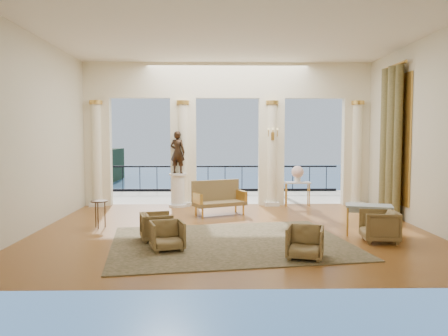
{
  "coord_description": "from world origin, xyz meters",
  "views": [
    {
      "loc": [
        -0.38,
        -10.06,
        2.16
      ],
      "look_at": [
        -0.17,
        0.6,
        1.41
      ],
      "focal_mm": 35.0,
      "sensor_mm": 36.0,
      "label": 1
    }
  ],
  "objects_px": {
    "armchair_b": "(305,241)",
    "game_table": "(369,208)",
    "armchair_a": "(167,234)",
    "armchair_d": "(157,225)",
    "settee": "(218,198)",
    "statue": "(178,152)",
    "armchair_c": "(379,224)",
    "pedestal": "(178,191)",
    "console_table": "(297,186)",
    "side_table": "(99,205)"
  },
  "relations": [
    {
      "from": "armchair_a",
      "to": "side_table",
      "type": "bearing_deg",
      "value": 114.2
    },
    {
      "from": "armchair_c",
      "to": "pedestal",
      "type": "relative_size",
      "value": 0.69
    },
    {
      "from": "armchair_b",
      "to": "game_table",
      "type": "distance_m",
      "value": 2.6
    },
    {
      "from": "armchair_a",
      "to": "armchair_d",
      "type": "xyz_separation_m",
      "value": [
        -0.31,
        0.79,
        0.01
      ]
    },
    {
      "from": "armchair_c",
      "to": "console_table",
      "type": "distance_m",
      "value": 4.83
    },
    {
      "from": "armchair_c",
      "to": "pedestal",
      "type": "bearing_deg",
      "value": -128.9
    },
    {
      "from": "armchair_b",
      "to": "console_table",
      "type": "distance_m",
      "value": 6.09
    },
    {
      "from": "side_table",
      "to": "statue",
      "type": "bearing_deg",
      "value": 63.44
    },
    {
      "from": "pedestal",
      "to": "armchair_d",
      "type": "bearing_deg",
      "value": -90.66
    },
    {
      "from": "armchair_a",
      "to": "armchair_b",
      "type": "xyz_separation_m",
      "value": [
        2.52,
        -0.64,
        0.01
      ]
    },
    {
      "from": "armchair_a",
      "to": "pedestal",
      "type": "bearing_deg",
      "value": 75.85
    },
    {
      "from": "armchair_d",
      "to": "statue",
      "type": "bearing_deg",
      "value": -15.47
    },
    {
      "from": "armchair_c",
      "to": "pedestal",
      "type": "xyz_separation_m",
      "value": [
        -4.58,
        4.7,
        0.14
      ]
    },
    {
      "from": "console_table",
      "to": "armchair_b",
      "type": "bearing_deg",
      "value": -99.12
    },
    {
      "from": "game_table",
      "to": "side_table",
      "type": "distance_m",
      "value": 6.22
    },
    {
      "from": "statue",
      "to": "pedestal",
      "type": "bearing_deg",
      "value": 134.98
    },
    {
      "from": "settee",
      "to": "statue",
      "type": "distance_m",
      "value": 2.27
    },
    {
      "from": "game_table",
      "to": "side_table",
      "type": "bearing_deg",
      "value": -172.2
    },
    {
      "from": "armchair_a",
      "to": "console_table",
      "type": "relative_size",
      "value": 0.78
    },
    {
      "from": "game_table",
      "to": "armchair_c",
      "type": "bearing_deg",
      "value": -72.48
    },
    {
      "from": "game_table",
      "to": "statue",
      "type": "relative_size",
      "value": 0.84
    },
    {
      "from": "statue",
      "to": "settee",
      "type": "bearing_deg",
      "value": 149.57
    },
    {
      "from": "console_table",
      "to": "settee",
      "type": "bearing_deg",
      "value": -149.13
    },
    {
      "from": "armchair_c",
      "to": "statue",
      "type": "xyz_separation_m",
      "value": [
        -4.58,
        4.7,
        1.34
      ]
    },
    {
      "from": "console_table",
      "to": "game_table",
      "type": "bearing_deg",
      "value": -78.83
    },
    {
      "from": "game_table",
      "to": "pedestal",
      "type": "height_order",
      "value": "pedestal"
    },
    {
      "from": "armchair_a",
      "to": "game_table",
      "type": "relative_size",
      "value": 0.57
    },
    {
      "from": "armchair_d",
      "to": "settee",
      "type": "distance_m",
      "value": 3.36
    },
    {
      "from": "game_table",
      "to": "pedestal",
      "type": "xyz_separation_m",
      "value": [
        -4.56,
        4.1,
        -0.1
      ]
    },
    {
      "from": "pedestal",
      "to": "armchair_b",
      "type": "bearing_deg",
      "value": -65.05
    },
    {
      "from": "settee",
      "to": "statue",
      "type": "xyz_separation_m",
      "value": [
        -1.25,
        1.43,
        1.23
      ]
    },
    {
      "from": "console_table",
      "to": "armchair_c",
      "type": "bearing_deg",
      "value": -80.02
    },
    {
      "from": "armchair_a",
      "to": "settee",
      "type": "relative_size",
      "value": 0.4
    },
    {
      "from": "armchair_d",
      "to": "console_table",
      "type": "xyz_separation_m",
      "value": [
        3.81,
        4.58,
        0.31
      ]
    },
    {
      "from": "settee",
      "to": "side_table",
      "type": "relative_size",
      "value": 2.4
    },
    {
      "from": "game_table",
      "to": "console_table",
      "type": "xyz_separation_m",
      "value": [
        -0.8,
        4.15,
        0.03
      ]
    },
    {
      "from": "settee",
      "to": "side_table",
      "type": "distance_m",
      "value": 3.35
    },
    {
      "from": "armchair_a",
      "to": "armchair_d",
      "type": "bearing_deg",
      "value": 94.46
    },
    {
      "from": "pedestal",
      "to": "armchair_c",
      "type": "bearing_deg",
      "value": -45.77
    },
    {
      "from": "armchair_a",
      "to": "game_table",
      "type": "distance_m",
      "value": 4.48
    },
    {
      "from": "armchair_d",
      "to": "pedestal",
      "type": "bearing_deg",
      "value": -15.47
    },
    {
      "from": "armchair_a",
      "to": "statue",
      "type": "relative_size",
      "value": 0.48
    },
    {
      "from": "armchair_a",
      "to": "armchair_c",
      "type": "relative_size",
      "value": 0.87
    },
    {
      "from": "armchair_b",
      "to": "statue",
      "type": "bearing_deg",
      "value": 131.36
    },
    {
      "from": "settee",
      "to": "armchair_a",
      "type": "bearing_deg",
      "value": -129.21
    },
    {
      "from": "game_table",
      "to": "pedestal",
      "type": "bearing_deg",
      "value": 154.26
    },
    {
      "from": "armchair_d",
      "to": "side_table",
      "type": "bearing_deg",
      "value": 34.3
    },
    {
      "from": "side_table",
      "to": "pedestal",
      "type": "bearing_deg",
      "value": 63.44
    },
    {
      "from": "settee",
      "to": "statue",
      "type": "bearing_deg",
      "value": 106.39
    },
    {
      "from": "armchair_a",
      "to": "game_table",
      "type": "xyz_separation_m",
      "value": [
        4.31,
        1.21,
        0.29
      ]
    }
  ]
}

